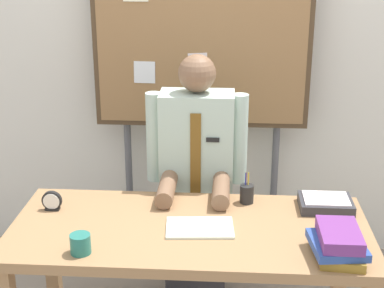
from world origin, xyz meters
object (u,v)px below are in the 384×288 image
(book_stack, at_px, (339,243))
(open_notebook, at_px, (200,228))
(paper_tray, at_px, (326,203))
(coffee_mug, at_px, (80,244))
(person, at_px, (197,192))
(bulletin_board, at_px, (202,36))
(desk_clock, at_px, (52,202))
(pen_holder, at_px, (247,194))
(desk, at_px, (190,244))

(book_stack, distance_m, open_notebook, 0.64)
(book_stack, xyz_separation_m, paper_tray, (0.01, 0.46, -0.03))
(open_notebook, relative_size, coffee_mug, 3.49)
(person, xyz_separation_m, open_notebook, (0.05, -0.57, 0.08))
(bulletin_board, distance_m, open_notebook, 1.26)
(bulletin_board, height_order, coffee_mug, bulletin_board)
(open_notebook, bearing_deg, bulletin_board, 92.72)
(person, distance_m, desk_clock, 0.82)
(open_notebook, distance_m, pen_holder, 0.38)
(open_notebook, height_order, desk_clock, desk_clock)
(desk_clock, bearing_deg, coffee_mug, -58.64)
(bulletin_board, relative_size, coffee_mug, 23.35)
(person, relative_size, coffee_mug, 16.35)
(book_stack, relative_size, desk_clock, 2.92)
(pen_holder, bearing_deg, book_stack, -53.20)
(person, xyz_separation_m, paper_tray, (0.66, -0.32, 0.10))
(desk, height_order, open_notebook, open_notebook)
(open_notebook, xyz_separation_m, coffee_mug, (-0.50, -0.25, 0.04))
(coffee_mug, bearing_deg, open_notebook, 26.58)
(desk_clock, height_order, pen_holder, pen_holder)
(bulletin_board, bearing_deg, book_stack, -62.41)
(open_notebook, xyz_separation_m, paper_tray, (0.61, 0.26, 0.02))
(coffee_mug, bearing_deg, pen_holder, 37.25)
(book_stack, distance_m, paper_tray, 0.46)
(bulletin_board, bearing_deg, desk_clock, -127.93)
(person, bearing_deg, desk_clock, -148.43)
(book_stack, relative_size, pen_holder, 1.81)
(person, bearing_deg, bulletin_board, 90.05)
(book_stack, relative_size, open_notebook, 0.93)
(person, height_order, pen_holder, person)
(desk, height_order, bulletin_board, bulletin_board)
(book_stack, bearing_deg, desk_clock, 165.19)
(bulletin_board, relative_size, book_stack, 7.19)
(person, bearing_deg, book_stack, -50.25)
(paper_tray, bearing_deg, desk, -160.42)
(book_stack, bearing_deg, paper_tray, 88.17)
(book_stack, bearing_deg, pen_holder, 126.80)
(coffee_mug, height_order, pen_holder, pen_holder)
(bulletin_board, bearing_deg, coffee_mug, -109.23)
(person, relative_size, desk_clock, 14.69)
(desk_clock, bearing_deg, pen_holder, 8.80)
(pen_holder, relative_size, paper_tray, 0.62)
(desk, distance_m, coffee_mug, 0.54)
(desk, relative_size, person, 1.16)
(person, xyz_separation_m, bulletin_board, (-0.00, 0.46, 0.80))
(desk_clock, relative_size, coffee_mug, 1.11)
(paper_tray, bearing_deg, coffee_mug, -155.58)
(person, height_order, coffee_mug, person)
(book_stack, height_order, pen_holder, pen_holder)
(desk, xyz_separation_m, coffee_mug, (-0.45, -0.27, 0.14))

